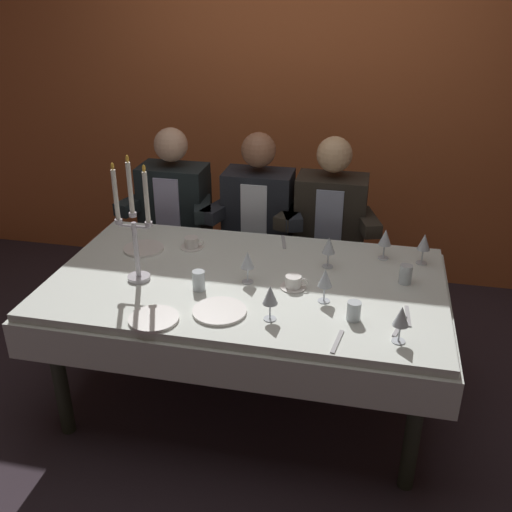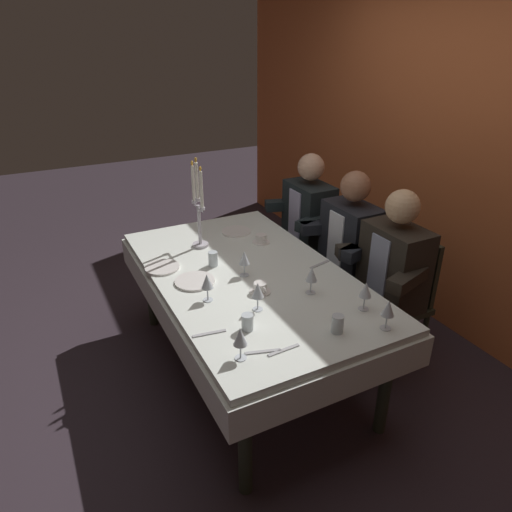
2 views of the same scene
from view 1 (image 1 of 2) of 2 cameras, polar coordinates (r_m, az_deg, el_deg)
ground_plane at (r=3.26m, az=-0.82°, el=-13.77°), size 12.00×12.00×0.00m
back_wall at (r=4.20m, az=4.37°, el=15.85°), size 6.00×0.12×2.70m
dining_table at (r=2.90m, az=-0.90°, el=-4.29°), size 1.94×1.14×0.74m
candelabra at (r=2.78m, az=-11.85°, el=2.47°), size 0.19×0.11×0.62m
dinner_plate_0 at (r=3.19m, az=-10.95°, el=0.72°), size 0.22×0.22×0.01m
dinner_plate_1 at (r=2.57m, az=-3.60°, el=-5.42°), size 0.24×0.24×0.01m
dinner_plate_2 at (r=2.55m, az=-9.99°, el=-6.09°), size 0.22×0.22×0.01m
wine_glass_0 at (r=3.06m, az=16.16°, el=1.24°), size 0.07×0.07×0.16m
wine_glass_1 at (r=3.07m, az=12.56°, el=1.74°), size 0.07×0.07×0.16m
wine_glass_2 at (r=2.93m, az=7.15°, el=0.99°), size 0.07×0.07×0.16m
wine_glass_3 at (r=2.46m, az=1.40°, el=-3.91°), size 0.07×0.07×0.16m
wine_glass_4 at (r=2.76m, az=-0.84°, el=-0.47°), size 0.07×0.07×0.16m
wine_glass_5 at (r=2.39m, az=14.07°, el=-5.86°), size 0.07×0.07×0.16m
wine_glass_6 at (r=2.61m, az=6.79°, el=-2.25°), size 0.07×0.07×0.16m
water_tumbler_0 at (r=2.53m, az=9.57°, el=-5.34°), size 0.06×0.06×0.09m
water_tumbler_1 at (r=2.87m, az=14.46°, el=-1.74°), size 0.06×0.06×0.09m
water_tumbler_2 at (r=2.74m, az=-5.64°, el=-2.40°), size 0.06×0.06×0.10m
coffee_cup_0 at (r=2.76m, az=3.70°, el=-2.62°), size 0.13×0.12×0.06m
coffee_cup_1 at (r=3.17m, az=-6.31°, el=1.26°), size 0.13×0.12×0.06m
fork_0 at (r=2.54m, az=13.92°, el=-6.72°), size 0.07×0.17×0.01m
spoon_1 at (r=2.40m, az=7.97°, el=-8.30°), size 0.04×0.17×0.01m
fork_2 at (r=3.23m, az=2.73°, el=1.39°), size 0.06×0.17×0.01m
fork_3 at (r=2.62m, az=14.66°, el=-5.71°), size 0.03×0.17×0.01m
seated_diner_0 at (r=3.80m, az=-7.94°, el=4.95°), size 0.63×0.48×1.24m
seated_diner_1 at (r=3.66m, az=0.26°, el=4.34°), size 0.63×0.48×1.24m
seated_diner_2 at (r=3.60m, az=7.34°, el=3.74°), size 0.63×0.48×1.24m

